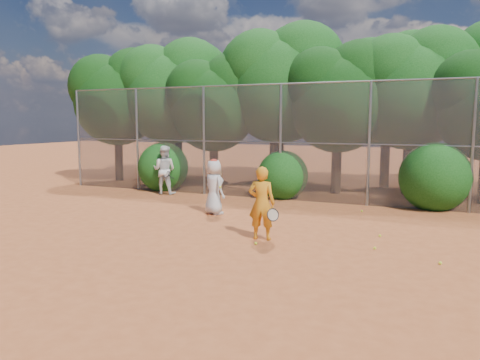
% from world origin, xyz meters
% --- Properties ---
extents(ground, '(80.00, 80.00, 0.00)m').
position_xyz_m(ground, '(0.00, 0.00, 0.00)').
color(ground, '#AC5127').
rests_on(ground, ground).
extents(fence_back, '(20.05, 0.09, 4.03)m').
position_xyz_m(fence_back, '(-0.12, 6.00, 2.05)').
color(fence_back, gray).
rests_on(fence_back, ground).
extents(tree_0, '(4.38, 3.81, 6.00)m').
position_xyz_m(tree_0, '(-9.44, 8.04, 3.93)').
color(tree_0, black).
rests_on(tree_0, ground).
extents(tree_1, '(4.64, 4.03, 6.35)m').
position_xyz_m(tree_1, '(-6.94, 8.54, 4.16)').
color(tree_1, black).
rests_on(tree_1, ground).
extents(tree_2, '(3.99, 3.47, 5.47)m').
position_xyz_m(tree_2, '(-4.45, 7.83, 3.58)').
color(tree_2, black).
rests_on(tree_2, ground).
extents(tree_3, '(4.89, 4.26, 6.70)m').
position_xyz_m(tree_3, '(-1.94, 8.84, 4.40)').
color(tree_3, black).
rests_on(tree_3, ground).
extents(tree_4, '(4.19, 3.64, 5.73)m').
position_xyz_m(tree_4, '(0.55, 8.24, 3.76)').
color(tree_4, black).
rests_on(tree_4, ground).
extents(tree_5, '(4.51, 3.92, 6.17)m').
position_xyz_m(tree_5, '(3.06, 9.04, 4.05)').
color(tree_5, black).
rests_on(tree_5, ground).
extents(tree_9, '(4.83, 4.20, 6.62)m').
position_xyz_m(tree_9, '(-7.94, 10.84, 4.34)').
color(tree_9, black).
rests_on(tree_9, ground).
extents(tree_10, '(5.15, 4.48, 7.06)m').
position_xyz_m(tree_10, '(-2.93, 11.05, 4.63)').
color(tree_10, black).
rests_on(tree_10, ground).
extents(tree_11, '(4.64, 4.03, 6.35)m').
position_xyz_m(tree_11, '(2.06, 10.64, 4.16)').
color(tree_11, black).
rests_on(tree_11, ground).
extents(bush_0, '(2.00, 2.00, 2.00)m').
position_xyz_m(bush_0, '(-6.00, 6.30, 1.00)').
color(bush_0, '#114612').
rests_on(bush_0, ground).
extents(bush_1, '(1.80, 1.80, 1.80)m').
position_xyz_m(bush_1, '(-1.00, 6.30, 0.90)').
color(bush_1, '#114612').
rests_on(bush_1, ground).
extents(bush_2, '(2.20, 2.20, 2.20)m').
position_xyz_m(bush_2, '(4.00, 6.30, 1.10)').
color(bush_2, '#114612').
rests_on(bush_2, ground).
extents(player_yellow, '(0.83, 0.60, 1.72)m').
position_xyz_m(player_yellow, '(0.40, 0.55, 0.86)').
color(player_yellow, orange).
rests_on(player_yellow, ground).
extents(player_teen, '(0.94, 0.85, 1.64)m').
position_xyz_m(player_teen, '(-1.95, 2.77, 0.82)').
color(player_teen, silver).
rests_on(player_teen, ground).
extents(player_white, '(0.98, 0.86, 1.83)m').
position_xyz_m(player_white, '(-5.37, 5.40, 0.91)').
color(player_white, white).
rests_on(player_white, ground).
extents(ball_0, '(0.07, 0.07, 0.07)m').
position_xyz_m(ball_0, '(2.96, 0.70, 0.03)').
color(ball_0, yellow).
rests_on(ball_0, ground).
extents(ball_1, '(0.07, 0.07, 0.07)m').
position_xyz_m(ball_1, '(2.92, 1.88, 0.03)').
color(ball_1, yellow).
rests_on(ball_1, ground).
extents(ball_2, '(0.07, 0.07, 0.07)m').
position_xyz_m(ball_2, '(4.27, 0.12, 0.03)').
color(ball_2, yellow).
rests_on(ball_2, ground).
extents(ball_3, '(0.07, 0.07, 0.07)m').
position_xyz_m(ball_3, '(0.46, 0.04, 0.03)').
color(ball_3, yellow).
rests_on(ball_3, ground).
extents(ball_4, '(0.07, 0.07, 0.07)m').
position_xyz_m(ball_4, '(2.03, 4.82, 0.03)').
color(ball_4, yellow).
rests_on(ball_4, ground).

